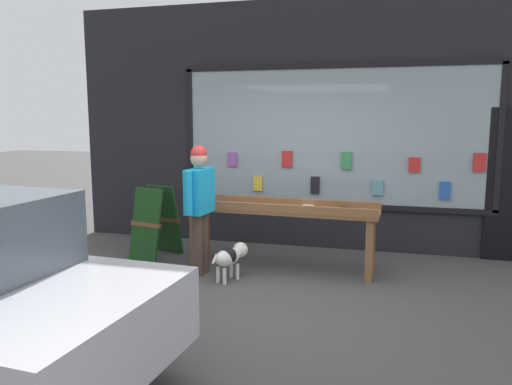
# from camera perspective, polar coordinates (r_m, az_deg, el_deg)

# --- Properties ---
(ground_plane) EXTENTS (40.00, 40.00, 0.00)m
(ground_plane) POSITION_cam_1_polar(r_m,az_deg,el_deg) (5.62, 0.44, -11.89)
(ground_plane) COLOR #474444
(shopfront_facade) EXTENTS (7.13, 0.29, 3.67)m
(shopfront_facade) POSITION_cam_1_polar(r_m,az_deg,el_deg) (7.59, 5.60, 7.43)
(shopfront_facade) COLOR black
(shopfront_facade) RESTS_ON ground_plane
(display_table_main) EXTENTS (2.50, 0.66, 0.90)m
(display_table_main) POSITION_cam_1_polar(r_m,az_deg,el_deg) (6.44, 2.94, -2.57)
(display_table_main) COLOR brown
(display_table_main) RESTS_ON ground_plane
(person_browsing) EXTENTS (0.26, 0.65, 1.63)m
(person_browsing) POSITION_cam_1_polar(r_m,az_deg,el_deg) (6.24, -6.46, -0.88)
(person_browsing) COLOR #4C382D
(person_browsing) RESTS_ON ground_plane
(small_dog) EXTENTS (0.36, 0.58, 0.43)m
(small_dog) POSITION_cam_1_polar(r_m,az_deg,el_deg) (6.11, -2.99, -7.28)
(small_dog) COLOR white
(small_dog) RESTS_ON ground_plane
(sandwich_board_sign) EXTENTS (0.61, 0.73, 1.00)m
(sandwich_board_sign) POSITION_cam_1_polar(r_m,az_deg,el_deg) (7.17, -11.39, -3.31)
(sandwich_board_sign) COLOR #193F19
(sandwich_board_sign) RESTS_ON ground_plane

